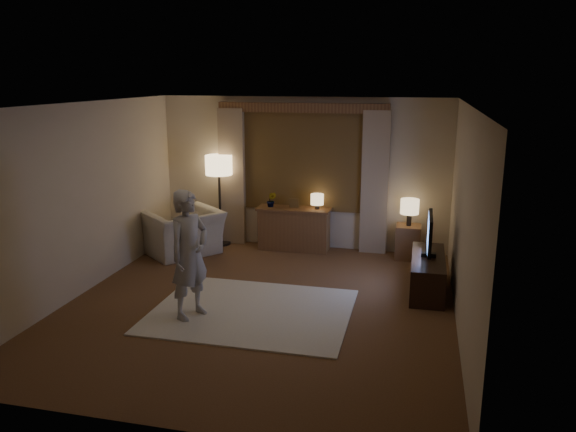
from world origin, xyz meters
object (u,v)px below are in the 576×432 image
(sideboard, at_px, (294,230))
(tv_stand, at_px, (427,274))
(side_table, at_px, (408,242))
(armchair, at_px, (183,233))
(person, at_px, (189,254))

(sideboard, xyz_separation_m, tv_stand, (2.25, -1.46, -0.10))
(side_table, bearing_deg, armchair, -170.19)
(person, bearing_deg, sideboard, 12.94)
(tv_stand, height_order, person, person)
(armchair, xyz_separation_m, person, (1.14, -2.36, 0.45))
(armchair, bearing_deg, person, 64.36)
(armchair, bearing_deg, tv_stand, 117.80)
(sideboard, distance_m, tv_stand, 2.68)
(sideboard, relative_size, side_table, 2.14)
(tv_stand, bearing_deg, sideboard, 146.99)
(tv_stand, relative_size, person, 0.87)
(tv_stand, xyz_separation_m, person, (-2.86, -1.59, 0.57))
(sideboard, xyz_separation_m, armchair, (-1.75, -0.69, 0.02))
(sideboard, bearing_deg, tv_stand, -33.01)
(armchair, distance_m, person, 2.66)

